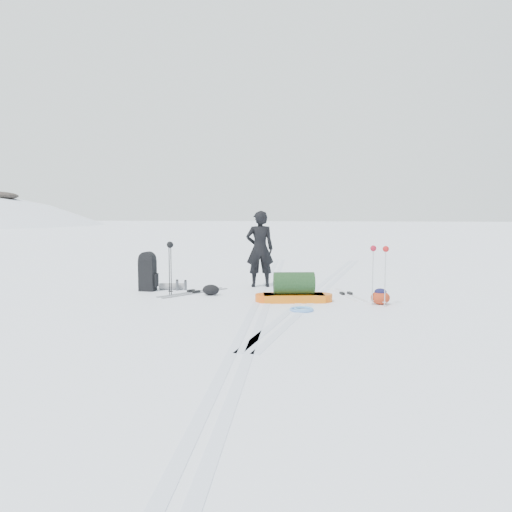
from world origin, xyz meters
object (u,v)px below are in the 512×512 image
object	(u,v)px
expedition_rucksack	(151,273)
ski_poles_black	(170,251)
skier	(260,249)
pulk_sled	(294,290)

from	to	relation	value
expedition_rucksack	ski_poles_black	world-z (taller)	ski_poles_black
skier	pulk_sled	xyz separation A→B (m)	(1.07, -2.06, -0.75)
skier	ski_poles_black	size ratio (longest dim) A/B	1.57
pulk_sled	ski_poles_black	size ratio (longest dim) A/B	1.38
skier	expedition_rucksack	xyz separation A→B (m)	(-2.59, -1.10, -0.55)
skier	expedition_rucksack	distance (m)	2.87
pulk_sled	expedition_rucksack	bearing A→B (deg)	154.54
skier	pulk_sled	distance (m)	2.44
expedition_rucksack	ski_poles_black	size ratio (longest dim) A/B	0.81
skier	pulk_sled	bearing A→B (deg)	102.68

